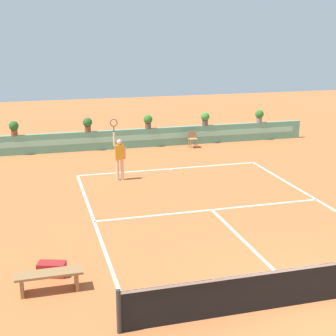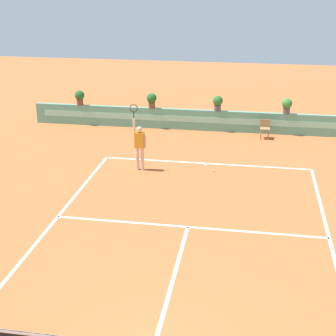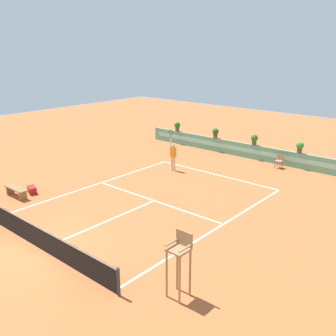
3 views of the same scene
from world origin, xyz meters
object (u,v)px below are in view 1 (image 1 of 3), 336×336
potted_plant_right (205,118)px  potted_plant_left (88,124)px  bench_courtside (49,277)px  potted_plant_centre (148,121)px  potted_plant_far_right (259,115)px  tennis_player (119,156)px  tennis_ball_near_baseline (183,172)px  potted_plant_far_left (14,127)px  ball_kid_chair (193,138)px  gear_bag (52,269)px

potted_plant_right → potted_plant_left: (-6.36, 0.00, 0.00)m
bench_courtside → potted_plant_right: potted_plant_right is taller
bench_courtside → potted_plant_right: bearing=57.8°
potted_plant_centre → potted_plant_far_right: (6.40, 0.00, 0.00)m
tennis_player → potted_plant_right: tennis_player is taller
potted_plant_centre → potted_plant_right: bearing=0.0°
tennis_ball_near_baseline → potted_plant_centre: size_ratio=0.09×
tennis_player → potted_plant_centre: 6.14m
bench_courtside → potted_plant_far_right: potted_plant_far_right is taller
bench_courtside → tennis_ball_near_baseline: 10.84m
potted_plant_far_left → potted_plant_far_right: bearing=0.0°
ball_kid_chair → potted_plant_far_left: 9.11m
tennis_player → potted_plant_far_left: bearing=127.3°
bench_courtside → gear_bag: bearing=83.7°
gear_bag → potted_plant_left: bearing=79.3°
gear_bag → potted_plant_centre: (5.71, 13.44, 1.23)m
ball_kid_chair → tennis_ball_near_baseline: ball_kid_chair is taller
tennis_ball_near_baseline → potted_plant_centre: potted_plant_centre is taller
gear_bag → potted_plant_far_left: (-1.08, 13.44, 1.23)m
bench_courtside → potted_plant_far_right: bearing=49.4°
potted_plant_far_left → potted_plant_left: bearing=0.0°
potted_plant_left → gear_bag: bearing=-100.7°
gear_bag → potted_plant_far_left: bearing=94.6°
potted_plant_right → potted_plant_centre: bearing=180.0°
ball_kid_chair → gear_bag: ball_kid_chair is taller
gear_bag → potted_plant_left: potted_plant_left is taller
potted_plant_left → potted_plant_right: bearing=0.0°
bench_courtside → potted_plant_left: bearing=79.6°
ball_kid_chair → potted_plant_far_left: bearing=175.4°
potted_plant_far_right → potted_plant_left: bearing=180.0°
bench_courtside → potted_plant_centre: bearing=67.9°
gear_bag → potted_plant_centre: bearing=67.0°
ball_kid_chair → bench_courtside: 15.74m
potted_plant_centre → potted_plant_far_right: size_ratio=1.00×
potted_plant_centre → potted_plant_right: same height
potted_plant_far_right → ball_kid_chair: bearing=-170.0°
tennis_ball_near_baseline → ball_kid_chair: bearing=66.9°
bench_courtside → potted_plant_centre: size_ratio=2.21×
bench_courtside → gear_bag: (0.09, 0.82, -0.20)m
gear_bag → potted_plant_far_right: 18.13m
potted_plant_far_right → potted_plant_left: 9.58m
bench_courtside → potted_plant_far_left: potted_plant_far_left is taller
potted_plant_far_left → potted_plant_far_right: size_ratio=1.00×
bench_courtside → potted_plant_far_right: (12.20, 14.26, 1.04)m
gear_bag → tennis_player: size_ratio=0.27×
potted_plant_right → potted_plant_far_right: bearing=0.0°
potted_plant_far_left → potted_plant_right: bearing=0.0°
tennis_player → potted_plant_right: 8.00m
potted_plant_far_right → tennis_ball_near_baseline: bearing=-139.0°
tennis_ball_near_baseline → potted_plant_far_right: bearing=41.0°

